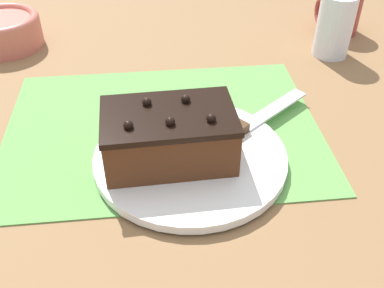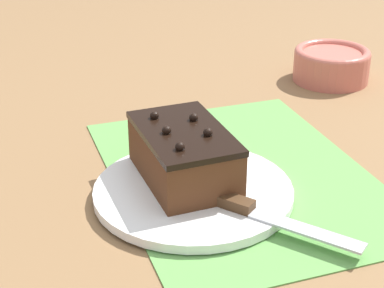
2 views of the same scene
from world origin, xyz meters
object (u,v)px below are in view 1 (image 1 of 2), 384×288
(cake_plate, at_px, (190,157))
(serving_knife, at_px, (245,126))
(chocolate_cake, at_px, (169,135))
(coffee_mug, at_px, (340,11))
(small_bowl, at_px, (3,30))
(drinking_glass, at_px, (335,26))

(cake_plate, relative_size, serving_knife, 1.49)
(chocolate_cake, height_order, coffee_mug, chocolate_cake)
(chocolate_cake, distance_m, serving_knife, 0.12)
(chocolate_cake, relative_size, small_bowl, 1.21)
(small_bowl, xyz_separation_m, coffee_mug, (-0.66, 0.01, 0.01))
(chocolate_cake, bearing_deg, serving_knife, -155.40)
(cake_plate, bearing_deg, serving_knife, -150.39)
(drinking_glass, bearing_deg, coffee_mug, -117.27)
(chocolate_cake, bearing_deg, cake_plate, -172.99)
(cake_plate, xyz_separation_m, serving_knife, (-0.08, -0.05, 0.01))
(cake_plate, relative_size, small_bowl, 1.83)
(chocolate_cake, bearing_deg, coffee_mug, -134.09)
(serving_knife, bearing_deg, coffee_mug, 103.64)
(cake_plate, distance_m, serving_knife, 0.10)
(cake_plate, relative_size, drinking_glass, 2.26)
(chocolate_cake, height_order, serving_knife, chocolate_cake)
(drinking_glass, xyz_separation_m, coffee_mug, (-0.05, -0.10, -0.01))
(chocolate_cake, xyz_separation_m, drinking_glass, (-0.32, -0.29, 0.01))
(serving_knife, relative_size, drinking_glass, 1.52)
(serving_knife, height_order, small_bowl, small_bowl)
(drinking_glass, bearing_deg, serving_knife, 48.22)
(drinking_glass, distance_m, coffee_mug, 0.11)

